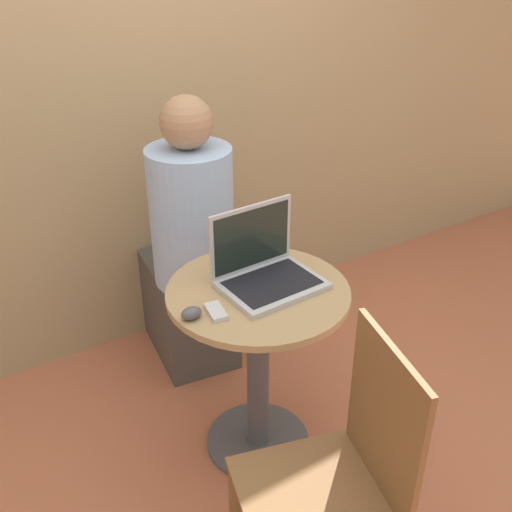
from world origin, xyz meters
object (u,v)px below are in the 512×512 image
Objects in this scene: laptop at (265,269)px; cell_phone at (216,312)px; person_seated at (190,259)px; chair_empty at (338,483)px.

laptop reaches higher than cell_phone.
cell_phone is at bearing -162.07° from laptop.
person_seated reaches higher than cell_phone.
person_seated is at bearing 70.73° from cell_phone.
laptop is 0.65m from person_seated.
laptop is at bearing 74.88° from chair_empty.
chair_empty is 1.25m from person_seated.
person_seated reaches higher than laptop.
cell_phone is 0.12× the size of chair_empty.
laptop is 0.38× the size of chair_empty.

